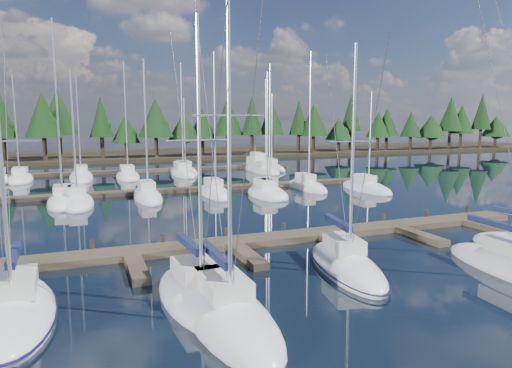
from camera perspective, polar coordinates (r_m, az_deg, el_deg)
name	(u,v)px	position (r m, az deg, el deg)	size (l,w,h in m)	color
ground	(187,210)	(39.54, -8.57, -3.23)	(260.00, 260.00, 0.00)	black
far_shore	(122,155)	(98.49, -16.37, 3.49)	(220.00, 30.00, 0.60)	black
main_dock	(235,245)	(27.63, -2.69, -7.69)	(44.00, 6.13, 0.90)	#4D4230
back_docks	(152,180)	(58.53, -12.84, 0.55)	(50.00, 21.80, 0.40)	#4D4230
front_sailboat_1	(14,313)	(20.61, -27.96, -14.07)	(3.33, 8.31, 12.62)	white
front_sailboat_2	(199,296)	(20.06, -7.16, -13.74)	(3.44, 7.66, 12.53)	white
front_sailboat_3	(226,313)	(18.38, -3.71, -15.80)	(3.11, 8.85, 14.27)	white
front_sailboat_4	(346,266)	(24.20, 11.19, -9.97)	(4.17, 8.58, 12.08)	white
back_sailboat_rows	(158,183)	(54.40, -12.11, 0.08)	(44.69, 32.54, 17.07)	white
motor_yacht_right	(257,166)	(70.29, 0.08, 2.23)	(3.77, 8.92, 4.33)	white
tree_line	(122,121)	(88.35, -16.38, 7.58)	(187.38, 11.47, 13.38)	black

